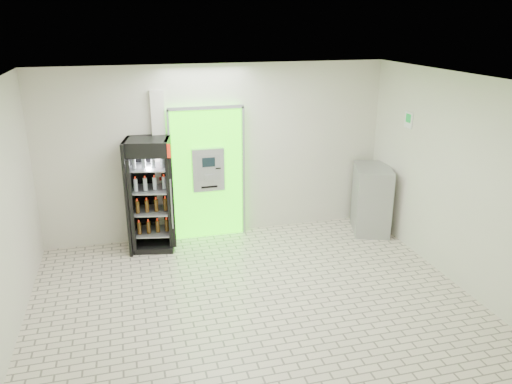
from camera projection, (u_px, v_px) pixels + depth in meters
name	position (u px, v px, depth m)	size (l,w,h in m)	color
ground	(254.00, 303.00, 6.85)	(6.00, 6.00, 0.00)	beige
room_shell	(254.00, 175.00, 6.24)	(6.00, 6.00, 6.00)	silver
atm_assembly	(207.00, 173.00, 8.61)	(1.30, 0.24, 2.33)	#31EB0A
pillar	(161.00, 168.00, 8.42)	(0.22, 0.11, 2.60)	silver
beverage_cooler	(151.00, 196.00, 8.25)	(0.82, 0.78, 1.88)	black
steel_cabinet	(371.00, 199.00, 9.02)	(0.88, 1.05, 1.20)	#989B9F
exit_sign	(409.00, 120.00, 8.15)	(0.02, 0.22, 0.26)	white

